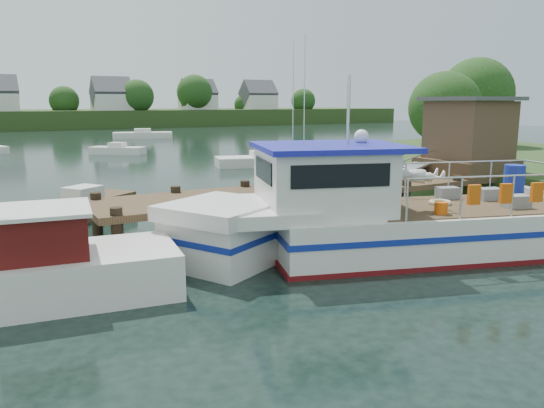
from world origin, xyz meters
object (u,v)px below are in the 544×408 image
dock (423,156)px  moored_c (265,160)px  moored_far (143,135)px  moored_b (118,150)px  moored_rowboat (84,207)px  lobster_boat (374,218)px

dock → moored_c: 16.70m
dock → moored_far: size_ratio=2.31×
dock → moored_far: 48.07m
moored_c → moored_b: bearing=142.3°
moored_far → moored_c: 31.50m
dock → moored_b: dock is taller
dock → moored_far: dock is taller
moored_rowboat → dock: bearing=-28.3°
lobster_boat → moored_c: bearing=86.9°
moored_b → moored_c: (6.77, -13.08, 0.02)m
moored_rowboat → moored_c: size_ratio=0.61×
moored_far → moored_c: moored_far is taller
dock → lobster_boat: (-5.49, -3.72, -1.17)m
lobster_boat → moored_c: (7.51, 20.19, -0.69)m
moored_b → moored_rowboat: bearing=-101.6°
lobster_boat → moored_rowboat: size_ratio=2.86×
moored_rowboat → lobster_boat: bearing=-59.3°
moored_c → lobster_boat: bearing=-85.5°
lobster_boat → moored_far: size_ratio=1.69×
dock → moored_rowboat: (-11.71, 5.30, -1.79)m
moored_rowboat → moored_b: bearing=70.0°
moored_far → moored_b: moored_far is taller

